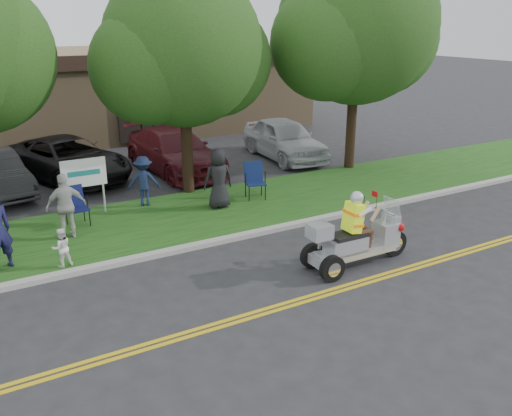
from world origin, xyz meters
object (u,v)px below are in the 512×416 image
parked_car_right (175,151)px  parked_car_far_right (284,139)px  trike_scooter (355,240)px  lawn_chair_b (254,178)px  parked_car_mid (68,159)px  lawn_chair_a (75,203)px  spectator_adult_right (66,206)px

parked_car_right → parked_car_far_right: parked_car_far_right is taller
trike_scooter → lawn_chair_b: bearing=87.4°
parked_car_mid → parked_car_right: (3.67, -0.96, 0.04)m
lawn_chair_a → parked_car_mid: parked_car_mid is taller
lawn_chair_b → lawn_chair_a: bearing=-168.4°
trike_scooter → lawn_chair_b: (0.37, 5.34, 0.10)m
parked_car_mid → parked_car_far_right: 8.40m
lawn_chair_a → parked_car_far_right: 9.86m
lawn_chair_a → parked_car_far_right: bearing=16.1°
lawn_chair_b → spectator_adult_right: bearing=-159.5°
spectator_adult_right → parked_car_mid: (1.23, 5.89, -0.22)m
trike_scooter → spectator_adult_right: trike_scooter is taller
lawn_chair_b → parked_car_mid: 7.06m
lawn_chair_b → trike_scooter: bearing=-78.4°
lawn_chair_b → parked_car_mid: size_ratio=0.21×
spectator_adult_right → trike_scooter: bearing=137.4°
trike_scooter → parked_car_right: bearing=94.4°
spectator_adult_right → parked_car_far_right: size_ratio=0.36×
trike_scooter → parked_car_far_right: bearing=67.8°
spectator_adult_right → parked_car_right: 6.96m
parked_car_mid → parked_car_right: parked_car_right is taller
spectator_adult_right → parked_car_far_right: bearing=-155.2°
lawn_chair_a → parked_car_mid: (0.84, 5.01, 0.03)m
trike_scooter → spectator_adult_right: 7.28m
trike_scooter → parked_car_far_right: size_ratio=0.58×
lawn_chair_b → spectator_adult_right: (-5.80, -0.50, 0.21)m
parked_car_mid → parked_car_right: 3.79m
lawn_chair_a → parked_car_right: size_ratio=0.20×
spectator_adult_right → parked_car_mid: size_ratio=0.32×
lawn_chair_b → parked_car_far_right: (3.73, 4.08, 0.07)m
trike_scooter → lawn_chair_a: (-5.04, 5.72, 0.06)m
lawn_chair_b → parked_car_far_right: 5.53m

